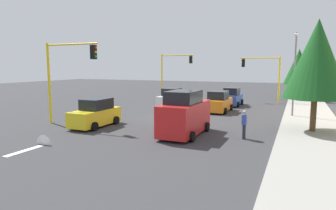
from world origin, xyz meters
The scene contains 15 objects.
ground_plane centered at (0.00, 0.00, 0.00)m, with size 120.00×120.00×0.00m, color #353538.
sidewalk_kerb centered at (-5.00, 10.50, 0.07)m, with size 80.00×4.00×0.15m, color gray.
lane_arrow_near centered at (11.51, -3.00, 0.01)m, with size 2.40×1.10×1.10m.
traffic_signal_far_left centered at (-14.00, 5.65, 3.83)m, with size 0.36×4.59×5.40m.
traffic_signal_near_right centered at (6.00, -5.74, 4.19)m, with size 0.36×4.59×5.94m.
traffic_signal_far_right centered at (-14.00, -5.73, 4.14)m, with size 0.36×4.59×5.86m.
street_lamp_curbside centered at (-3.61, 9.20, 4.35)m, with size 2.15×0.28×7.00m.
tree_roadside_far centered at (-18.00, 9.50, 4.21)m, with size 3.54×3.54×6.44m.
tree_roadside_near centered at (2.00, 10.50, 4.69)m, with size 3.92×3.92×7.16m.
delivery_van_red centered at (5.67, 3.17, 1.28)m, with size 4.80×2.22×2.77m.
car_orange centered at (-4.59, 2.75, 0.90)m, with size 4.19×2.08×1.98m.
car_white centered at (-5.90, -2.67, 0.90)m, with size 3.90×2.08×1.98m.
car_yellow centered at (5.71, -3.57, 0.90)m, with size 4.11×2.01×1.98m.
car_blue centered at (-9.58, 3.00, 0.90)m, with size 3.91×1.96×1.98m.
pedestrian_crossing centered at (5.23, 6.74, 0.91)m, with size 0.40×0.24×1.70m.
Camera 1 is at (22.66, 9.49, 4.22)m, focal length 31.65 mm.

